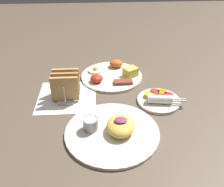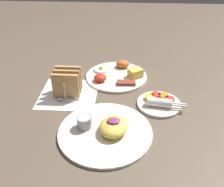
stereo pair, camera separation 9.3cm
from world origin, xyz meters
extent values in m
plane|color=brown|center=(0.00, 0.00, 0.00)|extent=(3.00, 3.00, 0.00)
cube|color=white|center=(-0.21, 0.05, 0.00)|extent=(0.22, 0.22, 0.00)
cylinder|color=silver|center=(-0.03, 0.19, 0.01)|extent=(0.26, 0.26, 0.01)
cube|color=#E5C64C|center=(0.06, 0.18, 0.03)|extent=(0.07, 0.07, 0.04)
ellipsoid|color=#C66023|center=(0.00, 0.27, 0.03)|extent=(0.06, 0.05, 0.03)
cylinder|color=#F4EACC|center=(-0.10, 0.23, 0.01)|extent=(0.06, 0.06, 0.01)
sphere|color=yellow|center=(-0.10, 0.23, 0.02)|extent=(0.02, 0.02, 0.02)
ellipsoid|color=red|center=(-0.09, 0.14, 0.02)|extent=(0.05, 0.05, 0.03)
cube|color=brown|center=(0.02, 0.12, 0.02)|extent=(0.08, 0.04, 0.01)
cylinder|color=silver|center=(0.14, -0.01, 0.01)|extent=(0.16, 0.16, 0.01)
cylinder|color=red|center=(0.18, 0.01, 0.02)|extent=(0.04, 0.04, 0.01)
cylinder|color=orange|center=(0.16, 0.03, 0.02)|extent=(0.04, 0.04, 0.01)
cylinder|color=red|center=(0.13, 0.03, 0.02)|extent=(0.04, 0.04, 0.01)
cylinder|color=gold|center=(0.11, 0.02, 0.02)|extent=(0.04, 0.04, 0.01)
cylinder|color=white|center=(0.14, -0.03, 0.03)|extent=(0.09, 0.04, 0.03)
cube|color=silver|center=(0.21, -0.03, 0.03)|extent=(0.05, 0.01, 0.00)
cube|color=silver|center=(0.21, -0.04, 0.03)|extent=(0.05, 0.01, 0.00)
cylinder|color=silver|center=(-0.04, -0.17, 0.01)|extent=(0.30, 0.30, 0.01)
ellipsoid|color=#EAC651|center=(-0.02, -0.17, 0.03)|extent=(0.11, 0.12, 0.04)
ellipsoid|color=#8C3366|center=(-0.02, -0.17, 0.05)|extent=(0.04, 0.03, 0.01)
cylinder|color=#99999E|center=(-0.11, -0.15, 0.03)|extent=(0.05, 0.05, 0.04)
cylinder|color=white|center=(-0.11, -0.15, 0.05)|extent=(0.04, 0.04, 0.01)
cube|color=#B7B7BC|center=(-0.21, 0.05, 0.01)|extent=(0.06, 0.12, 0.01)
cube|color=tan|center=(-0.21, 0.01, 0.06)|extent=(0.10, 0.01, 0.10)
cube|color=#AC7E46|center=(-0.21, 0.05, 0.06)|extent=(0.10, 0.01, 0.10)
cube|color=tan|center=(-0.21, 0.08, 0.06)|extent=(0.10, 0.01, 0.10)
cylinder|color=#B7B7BC|center=(-0.21, -0.01, 0.04)|extent=(0.01, 0.01, 0.07)
cylinder|color=#B7B7BC|center=(-0.21, 0.10, 0.04)|extent=(0.01, 0.01, 0.07)
camera|label=1|loc=(-0.08, -0.76, 0.54)|focal=40.00mm
camera|label=2|loc=(0.01, -0.76, 0.54)|focal=40.00mm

